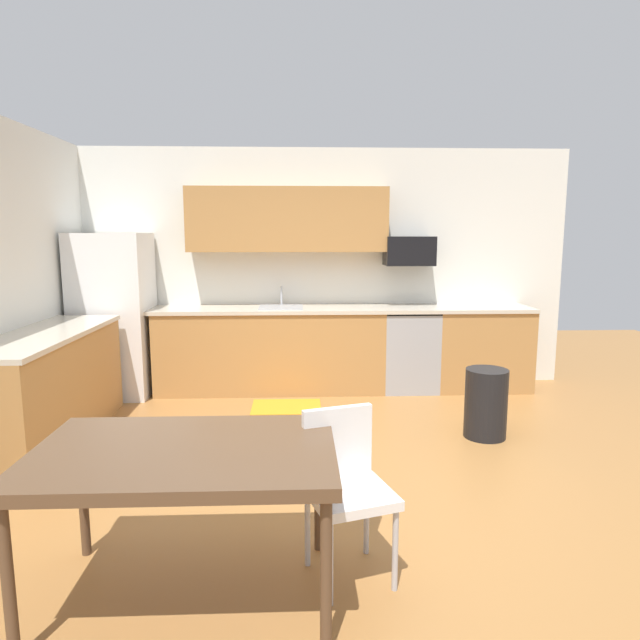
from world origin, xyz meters
The scene contains 17 objects.
ground_plane centered at (0.00, 0.00, 0.00)m, with size 12.00×12.00×0.00m, color #9E6B38.
wall_back centered at (0.00, 2.65, 1.35)m, with size 5.80×0.10×2.70m, color silver.
cabinet_run_back centered at (-0.50, 2.30, 0.45)m, with size 2.50×0.60×0.90m, color #AD7A42.
cabinet_run_back_right centered at (1.88, 2.30, 0.45)m, with size 1.05×0.60×0.90m, color #AD7A42.
cabinet_run_left centered at (-2.30, 0.80, 0.45)m, with size 0.60×2.00×0.90m, color #AD7A42.
countertop_back centered at (0.00, 2.30, 0.92)m, with size 4.80×0.64×0.04m, color beige.
countertop_left centered at (-2.30, 0.80, 0.92)m, with size 0.64×2.00×0.04m, color beige.
upper_cabinets_back centered at (-0.30, 2.43, 1.90)m, with size 2.20×0.34×0.70m, color #AD7A42.
refrigerator centered at (-2.18, 2.22, 0.88)m, with size 0.76×0.70×1.75m, color white.
oven_range centered at (1.05, 2.30, 0.46)m, with size 0.60×0.60×0.91m.
microwave centered at (1.05, 2.40, 1.56)m, with size 0.54×0.36×0.32m, color black.
sink_basin centered at (-0.38, 2.30, 0.88)m, with size 0.48×0.40×0.14m, color #A5A8AD.
sink_faucet centered at (-0.38, 2.48, 1.04)m, with size 0.02×0.02×0.24m, color #B2B5BA.
dining_table centered at (-0.72, -1.29, 0.70)m, with size 1.40×0.90×0.76m.
chair_near_table centered at (0.04, -1.10, 0.50)m, with size 0.50×0.50×0.85m.
trash_bin centered at (1.42, 0.77, 0.30)m, with size 0.36×0.36×0.60m, color black.
floor_mat centered at (-0.32, 1.65, 0.01)m, with size 0.70×0.50×0.01m, color orange.
Camera 1 is at (-0.19, -3.76, 1.74)m, focal length 30.97 mm.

